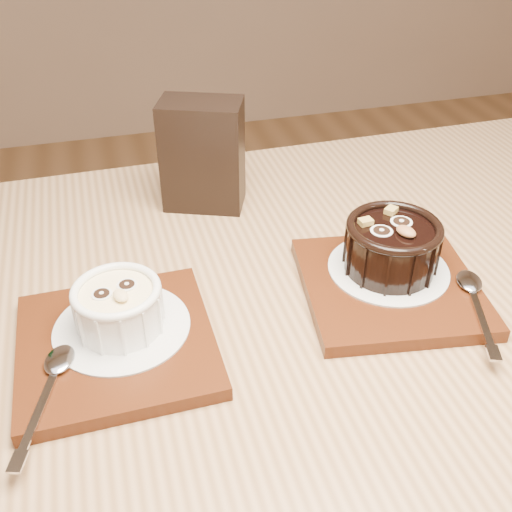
{
  "coord_description": "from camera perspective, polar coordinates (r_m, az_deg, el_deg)",
  "views": [
    {
      "loc": [
        -0.29,
        -0.15,
        1.15
      ],
      "look_at": [
        -0.17,
        0.31,
        0.81
      ],
      "focal_mm": 42.0,
      "sensor_mm": 36.0,
      "label": 1
    }
  ],
  "objects": [
    {
      "name": "spoon_right",
      "position": [
        0.64,
        20.28,
        -4.16
      ],
      "size": [
        0.07,
        0.13,
        0.01
      ],
      "primitive_type": null,
      "rotation": [
        0.0,
        0.0,
        -0.35
      ],
      "color": "silver",
      "rests_on": "tray_right"
    },
    {
      "name": "spoon_left",
      "position": [
        0.55,
        -19.28,
        -11.89
      ],
      "size": [
        0.06,
        0.14,
        0.01
      ],
      "primitive_type": null,
      "rotation": [
        0.0,
        0.0,
        -0.3
      ],
      "color": "silver",
      "rests_on": "tray_left"
    },
    {
      "name": "table",
      "position": [
        0.65,
        -0.28,
        -13.54
      ],
      "size": [
        1.21,
        0.81,
        0.75
      ],
      "rotation": [
        0.0,
        0.0,
        0.01
      ],
      "color": "olive",
      "rests_on": "ground"
    },
    {
      "name": "ramekin_dark",
      "position": [
        0.65,
        12.83,
        1.1
      ],
      "size": [
        0.1,
        0.1,
        0.06
      ],
      "rotation": [
        0.0,
        0.0,
        0.37
      ],
      "color": "black",
      "rests_on": "doily_right"
    },
    {
      "name": "doily_right",
      "position": [
        0.66,
        12.48,
        -1.18
      ],
      "size": [
        0.13,
        0.13,
        0.0
      ],
      "primitive_type": "cylinder",
      "color": "silver",
      "rests_on": "tray_right"
    },
    {
      "name": "ramekin_white",
      "position": [
        0.57,
        -12.97,
        -4.62
      ],
      "size": [
        0.08,
        0.08,
        0.05
      ],
      "rotation": [
        0.0,
        0.0,
        0.31
      ],
      "color": "white",
      "rests_on": "doily_left"
    },
    {
      "name": "tray_right",
      "position": [
        0.65,
        12.58,
        -2.84
      ],
      "size": [
        0.2,
        0.2,
        0.01
      ],
      "primitive_type": "cube",
      "rotation": [
        0.0,
        0.0,
        -0.15
      ],
      "color": "#4C200C",
      "rests_on": "table"
    },
    {
      "name": "tray_left",
      "position": [
        0.59,
        -13.11,
        -8.22
      ],
      "size": [
        0.18,
        0.18,
        0.01
      ],
      "primitive_type": "cube",
      "rotation": [
        0.0,
        0.0,
        0.01
      ],
      "color": "#4C200C",
      "rests_on": "table"
    },
    {
      "name": "doily_left",
      "position": [
        0.59,
        -12.63,
        -6.6
      ],
      "size": [
        0.13,
        0.13,
        0.0
      ],
      "primitive_type": "cylinder",
      "color": "silver",
      "rests_on": "tray_left"
    },
    {
      "name": "condiment_stand",
      "position": [
        0.77,
        -5.09,
        9.55
      ],
      "size": [
        0.12,
        0.09,
        0.14
      ],
      "primitive_type": "cube",
      "rotation": [
        0.0,
        0.0,
        -0.38
      ],
      "color": "black",
      "rests_on": "table"
    }
  ]
}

